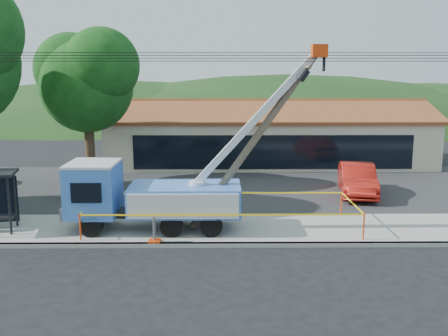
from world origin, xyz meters
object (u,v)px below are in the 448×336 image
utility_truck (150,194)px  leaning_pole (260,133)px  car_silver (90,193)px  car_red (356,196)px

utility_truck → leaning_pole: size_ratio=1.41×
car_silver → car_red: bearing=-5.8°
utility_truck → car_silver: utility_truck is taller
utility_truck → leaning_pole: 5.07m
leaning_pole → car_silver: 11.67m
utility_truck → car_silver: bearing=121.7°
leaning_pole → car_red: (5.67, 5.86, -4.08)m
leaning_pole → utility_truck: bearing=-178.1°
utility_truck → leaning_pole: utility_truck is taller
car_silver → car_red: size_ratio=0.83×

